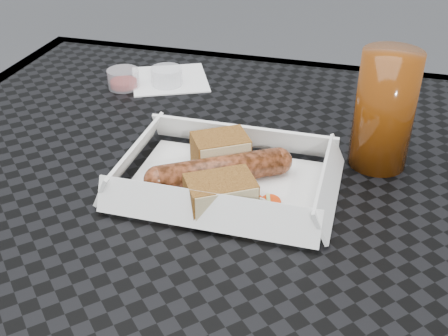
# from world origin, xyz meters

# --- Properties ---
(patio_table) EXTENTS (0.80, 0.80, 0.74)m
(patio_table) POSITION_xyz_m (0.00, 0.00, 0.67)
(patio_table) COLOR black
(patio_table) RESTS_ON ground
(food_tray) EXTENTS (0.22, 0.15, 0.00)m
(food_tray) POSITION_xyz_m (0.06, -0.02, 0.75)
(food_tray) COLOR white
(food_tray) RESTS_ON patio_table
(bratwurst) EXTENTS (0.16, 0.11, 0.03)m
(bratwurst) POSITION_xyz_m (0.05, -0.02, 0.77)
(bratwurst) COLOR brown
(bratwurst) RESTS_ON food_tray
(bread_near) EXTENTS (0.08, 0.07, 0.04)m
(bread_near) POSITION_xyz_m (0.04, 0.01, 0.77)
(bread_near) COLOR brown
(bread_near) RESTS_ON food_tray
(bread_far) EXTENTS (0.09, 0.08, 0.04)m
(bread_far) POSITION_xyz_m (0.07, -0.07, 0.77)
(bread_far) COLOR brown
(bread_far) RESTS_ON food_tray
(veg_garnish) EXTENTS (0.03, 0.03, 0.00)m
(veg_garnish) POSITION_xyz_m (0.10, -0.06, 0.75)
(veg_garnish) COLOR red
(veg_garnish) RESTS_ON food_tray
(napkin) EXTENTS (0.16, 0.16, 0.00)m
(napkin) POSITION_xyz_m (-0.11, 0.25, 0.75)
(napkin) COLOR white
(napkin) RESTS_ON patio_table
(condiment_cup_sauce) EXTENTS (0.05, 0.05, 0.03)m
(condiment_cup_sauce) POSITION_xyz_m (-0.17, 0.21, 0.76)
(condiment_cup_sauce) COLOR maroon
(condiment_cup_sauce) RESTS_ON patio_table
(condiment_cup_empty) EXTENTS (0.05, 0.05, 0.03)m
(condiment_cup_empty) POSITION_xyz_m (-0.11, 0.23, 0.76)
(condiment_cup_empty) COLOR silver
(condiment_cup_empty) RESTS_ON patio_table
(drink_glass) EXTENTS (0.07, 0.07, 0.15)m
(drink_glass) POSITION_xyz_m (0.23, 0.08, 0.82)
(drink_glass) COLOR #592707
(drink_glass) RESTS_ON patio_table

